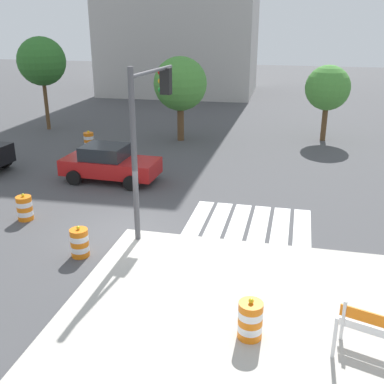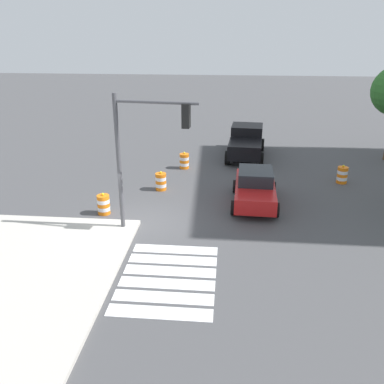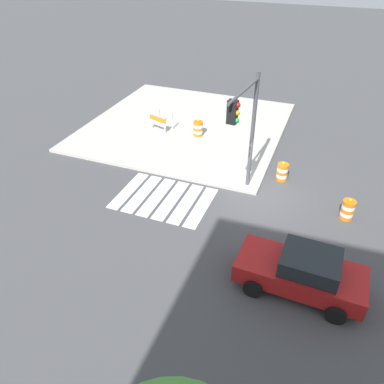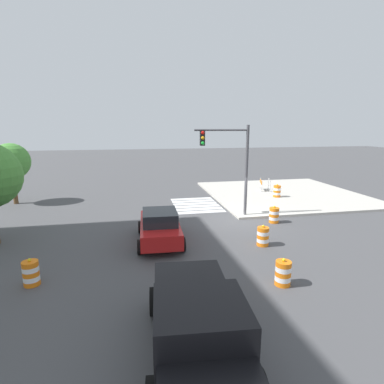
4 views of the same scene
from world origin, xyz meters
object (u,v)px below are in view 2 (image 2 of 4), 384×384
object	(u,v)px
sports_car	(255,187)
traffic_barrel_crosswalk_end	(161,182)
traffic_barrel_median_near	(184,161)
traffic_barrel_median_far	(342,175)
pickup_truck	(246,141)
traffic_barrel_near_corner	(104,204)
traffic_light_pole	(146,140)

from	to	relation	value
sports_car	traffic_barrel_crosswalk_end	size ratio (longest dim) A/B	4.28
traffic_barrel_median_near	traffic_barrel_median_far	xyz separation A→B (m)	(1.71, 8.81, 0.00)
pickup_truck	traffic_barrel_near_corner	bearing A→B (deg)	-34.40
traffic_barrel_crosswalk_end	pickup_truck	bearing A→B (deg)	145.18
sports_car	traffic_barrel_median_near	xyz separation A→B (m)	(-4.97, -3.93, -0.36)
traffic_barrel_crosswalk_end	traffic_barrel_median_far	size ratio (longest dim) A/B	1.00
traffic_barrel_crosswalk_end	traffic_light_pole	bearing A→B (deg)	3.41
traffic_barrel_median_near	pickup_truck	bearing A→B (deg)	128.46
traffic_barrel_crosswalk_end	traffic_barrel_median_far	distance (m)	9.83
sports_car	traffic_light_pole	distance (m)	6.41
sports_car	traffic_barrel_near_corner	world-z (taller)	sports_car
traffic_barrel_crosswalk_end	traffic_light_pole	world-z (taller)	traffic_light_pole
traffic_barrel_near_corner	traffic_barrel_crosswalk_end	distance (m)	3.81
traffic_barrel_median_far	traffic_light_pole	distance (m)	11.99
traffic_barrel_median_near	traffic_barrel_crosswalk_end	bearing A→B (deg)	-12.96
traffic_barrel_crosswalk_end	sports_car	bearing A→B (deg)	74.08
sports_car	traffic_light_pole	xyz separation A→B (m)	(3.38, -4.48, 3.10)
sports_car	traffic_barrel_median_near	size ratio (longest dim) A/B	4.28
sports_car	traffic_barrel_crosswalk_end	distance (m)	4.96
traffic_barrel_crosswalk_end	traffic_light_pole	xyz separation A→B (m)	(4.73, 0.28, 3.46)
sports_car	traffic_barrel_median_near	bearing A→B (deg)	-141.68
sports_car	pickup_truck	xyz separation A→B (m)	(-7.96, -0.17, 0.16)
traffic_barrel_near_corner	traffic_barrel_crosswalk_end	world-z (taller)	same
sports_car	traffic_barrel_crosswalk_end	bearing A→B (deg)	-105.92
traffic_barrel_median_near	sports_car	bearing A→B (deg)	38.32
traffic_light_pole	sports_car	bearing A→B (deg)	127.00
traffic_barrel_near_corner	traffic_barrel_crosswalk_end	xyz separation A→B (m)	(-3.18, 2.10, 0.00)
traffic_barrel_near_corner	traffic_light_pole	bearing A→B (deg)	56.94
traffic_barrel_near_corner	pickup_truck	bearing A→B (deg)	145.60
traffic_barrel_crosswalk_end	traffic_barrel_median_near	xyz separation A→B (m)	(-3.61, 0.83, 0.00)
pickup_truck	traffic_light_pole	size ratio (longest dim) A/B	0.96
traffic_barrel_median_far	pickup_truck	bearing A→B (deg)	-132.90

